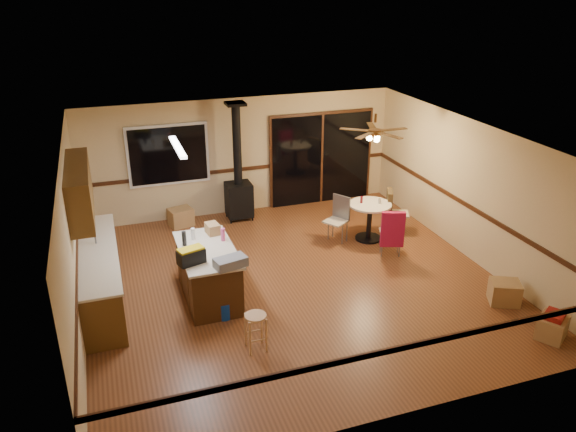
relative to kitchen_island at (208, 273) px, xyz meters
name	(u,v)px	position (x,y,z in m)	size (l,w,h in m)	color
floor	(293,282)	(1.50, 0.00, -0.45)	(7.00, 7.00, 0.00)	brown
ceiling	(294,139)	(1.50, 0.00, 2.15)	(7.00, 7.00, 0.00)	silver
wall_back	(241,156)	(1.50, 3.50, 0.85)	(7.00, 7.00, 0.00)	#CFB683
wall_front	(396,329)	(1.50, -3.50, 0.85)	(7.00, 7.00, 0.00)	#CFB683
wall_left	(73,244)	(-2.00, 0.00, 0.85)	(7.00, 7.00, 0.00)	#CFB683
wall_right	(471,191)	(5.00, 0.00, 0.85)	(7.00, 7.00, 0.00)	#CFB683
chair_rail	(294,231)	(1.50, 0.00, 0.55)	(7.00, 7.00, 0.08)	#391C0E
window	(168,155)	(-0.10, 3.45, 1.05)	(1.72, 0.10, 1.32)	black
sliding_door	(321,159)	(3.40, 3.45, 0.60)	(2.52, 0.10, 2.10)	black
lower_cabinets	(101,276)	(-1.70, 0.50, -0.02)	(0.60, 3.00, 0.86)	brown
countertop	(97,252)	(-1.70, 0.50, 0.43)	(0.64, 3.04, 0.04)	beige
upper_cabinets	(79,190)	(-1.83, 0.70, 1.45)	(0.35, 2.00, 0.80)	brown
kitchen_island	(208,273)	(0.00, 0.00, 0.00)	(0.88, 1.68, 0.90)	#3C220F
wood_stove	(239,188)	(1.30, 3.05, 0.28)	(0.55, 0.50, 2.52)	black
ceiling_fan	(375,134)	(3.54, 1.17, 1.76)	(0.24, 0.24, 0.55)	brown
fluorescent_strip	(178,147)	(-0.30, 0.30, 2.11)	(0.10, 1.20, 0.04)	white
toolbox_grey	(230,262)	(0.22, -0.72, 0.52)	(0.49, 0.27, 0.15)	slate
toolbox_black	(191,257)	(-0.32, -0.42, 0.56)	(0.41, 0.22, 0.23)	black
toolbox_yellow_lid	(191,249)	(-0.32, -0.42, 0.69)	(0.39, 0.20, 0.03)	gold
box_on_island	(212,229)	(0.21, 0.55, 0.54)	(0.20, 0.28, 0.18)	#9C7445
bottle_dark	(184,238)	(-0.32, 0.25, 0.57)	(0.07, 0.07, 0.25)	black
bottle_pink	(223,235)	(0.32, 0.21, 0.56)	(0.07, 0.07, 0.22)	#D84C8C
bottle_white	(193,234)	(-0.14, 0.43, 0.55)	(0.07, 0.07, 0.20)	white
bar_stool	(256,332)	(0.35, -1.64, -0.17)	(0.31, 0.31, 0.57)	tan
blue_bucket	(223,308)	(0.09, -0.65, -0.31)	(0.33, 0.33, 0.28)	#0C37A8
dining_table	(370,215)	(3.54, 1.17, 0.08)	(0.86, 0.86, 0.78)	black
glass_red	(362,200)	(3.39, 1.27, 0.40)	(0.05, 0.05, 0.14)	#590C14
glass_cream	(380,201)	(3.72, 1.12, 0.39)	(0.05, 0.05, 0.13)	beige
chair_left	(339,213)	(2.93, 1.33, 0.14)	(0.56, 0.56, 0.51)	tan
chair_near	(392,229)	(3.58, 0.30, 0.14)	(0.55, 0.58, 0.70)	tan
chair_right	(390,207)	(4.08, 1.30, 0.14)	(0.59, 0.57, 0.70)	tan
box_under_window	(181,217)	(0.01, 3.10, -0.26)	(0.48, 0.39, 0.39)	#9C7445
box_corner_a	(552,327)	(4.60, -2.80, -0.28)	(0.45, 0.38, 0.34)	#9C7445
box_corner_b	(505,292)	(4.57, -1.76, -0.26)	(0.47, 0.40, 0.38)	#9C7445
box_small_red	(555,315)	(4.60, -2.80, -0.07)	(0.31, 0.26, 0.08)	maroon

